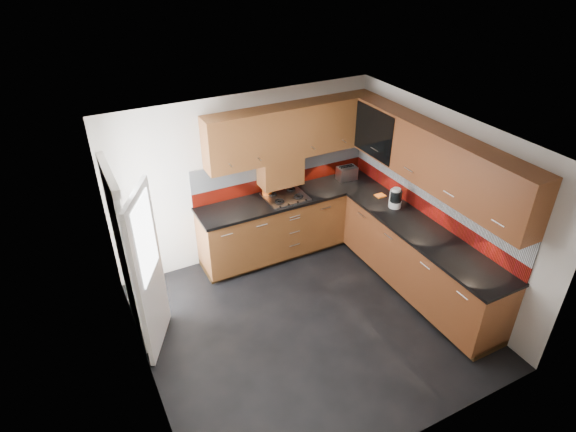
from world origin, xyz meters
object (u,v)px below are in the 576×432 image
gas_hob (286,197)px  food_processor (396,199)px  toaster (347,173)px  utensil_pot (267,189)px

gas_hob → food_processor: bearing=-37.4°
gas_hob → food_processor: 1.51m
toaster → food_processor: (0.12, -1.00, 0.03)m
gas_hob → utensil_pot: 0.29m
gas_hob → food_processor: size_ratio=2.06×
utensil_pot → food_processor: bearing=-38.2°
gas_hob → utensil_pot: utensil_pot is taller
food_processor → utensil_pot: bearing=141.8°
gas_hob → toaster: size_ratio=1.94×
toaster → utensil_pot: bearing=175.4°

